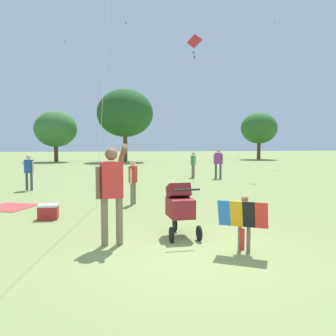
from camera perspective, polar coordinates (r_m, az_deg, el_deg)
ground_plane at (r=6.02m, az=3.74°, el=-13.47°), size 120.00×120.00×0.00m
treeline_distant at (r=35.43m, az=-20.76°, el=7.24°), size 37.53×6.34×6.50m
child_with_butterfly_kite at (r=6.20m, az=11.65°, el=-7.55°), size 0.77×0.52×0.93m
person_adult_flyer at (r=6.49m, az=-8.72°, el=-2.90°), size 0.56×0.59×1.78m
stroller at (r=7.08m, az=1.85°, el=-5.71°), size 0.58×1.10×1.03m
kite_orange_delta at (r=18.88m, az=4.20°, el=18.13°), size 0.66×4.30×7.12m
person_red_shirt at (r=10.65m, az=-5.43°, el=-1.58°), size 0.26×0.39×1.29m
person_sitting_far at (r=14.56m, az=-20.71°, el=-0.20°), size 0.39×0.28×1.33m
person_couple_left at (r=18.08m, az=7.77°, el=1.11°), size 0.44×0.31×1.47m
person_kid_running at (r=18.39m, az=3.91°, el=0.84°), size 0.21×0.41×1.29m
picnic_blanket at (r=11.09m, az=-23.25°, el=-5.59°), size 1.50×1.59×0.02m
cooler_box at (r=9.12m, az=-18.02°, el=-6.44°), size 0.45×0.33×0.35m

